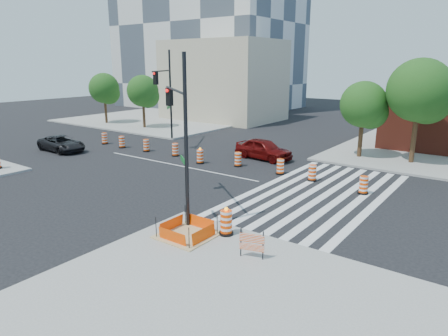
{
  "coord_description": "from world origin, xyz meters",
  "views": [
    {
      "loc": [
        19.41,
        -20.54,
        7.14
      ],
      "look_at": [
        6.43,
        -2.9,
        1.4
      ],
      "focal_mm": 32.0,
      "sensor_mm": 36.0,
      "label": 1
    }
  ],
  "objects_px": {
    "signal_pole_nw": "(166,88)",
    "signal_pole_se": "(180,122)",
    "red_coupe": "(263,149)",
    "dark_suv": "(61,144)"
  },
  "relations": [
    {
      "from": "red_coupe",
      "to": "dark_suv",
      "type": "height_order",
      "value": "red_coupe"
    },
    {
      "from": "signal_pole_nw",
      "to": "signal_pole_se",
      "type": "bearing_deg",
      "value": 14.83
    },
    {
      "from": "signal_pole_nw",
      "to": "red_coupe",
      "type": "bearing_deg",
      "value": 57.31
    },
    {
      "from": "signal_pole_se",
      "to": "dark_suv",
      "type": "bearing_deg",
      "value": 22.78
    },
    {
      "from": "signal_pole_se",
      "to": "signal_pole_nw",
      "type": "relative_size",
      "value": 0.91
    },
    {
      "from": "red_coupe",
      "to": "signal_pole_nw",
      "type": "distance_m",
      "value": 11.23
    },
    {
      "from": "signal_pole_se",
      "to": "signal_pole_nw",
      "type": "xyz_separation_m",
      "value": [
        -13.41,
        12.86,
        0.46
      ]
    },
    {
      "from": "red_coupe",
      "to": "signal_pole_nw",
      "type": "relative_size",
      "value": 0.56
    },
    {
      "from": "red_coupe",
      "to": "signal_pole_se",
      "type": "relative_size",
      "value": 0.62
    },
    {
      "from": "red_coupe",
      "to": "signal_pole_se",
      "type": "height_order",
      "value": "signal_pole_se"
    }
  ]
}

